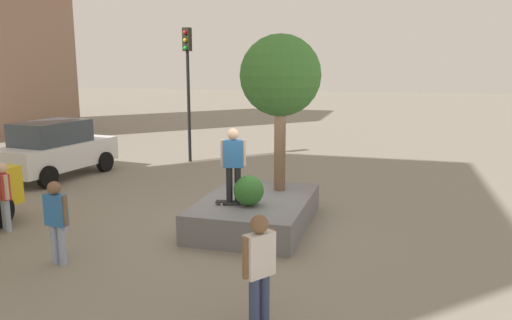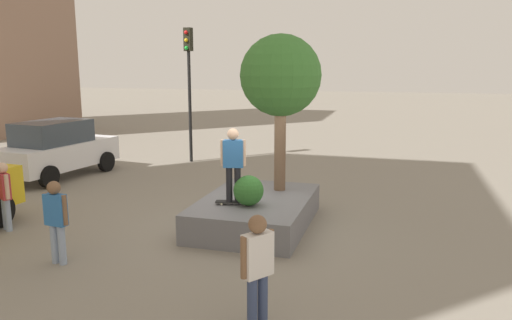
{
  "view_description": "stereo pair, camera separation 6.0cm",
  "coord_description": "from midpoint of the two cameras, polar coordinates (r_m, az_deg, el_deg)",
  "views": [
    {
      "loc": [
        -10.45,
        -3.28,
        3.7
      ],
      "look_at": [
        0.19,
        -0.25,
        1.56
      ],
      "focal_mm": 34.61,
      "sensor_mm": 36.0,
      "label": 1
    },
    {
      "loc": [
        -10.44,
        -3.34,
        3.7
      ],
      "look_at": [
        0.19,
        -0.25,
        1.56
      ],
      "focal_mm": 34.61,
      "sensor_mm": 36.0,
      "label": 2
    }
  ],
  "objects": [
    {
      "name": "traffic_light_corner",
      "position": [
        18.97,
        -7.67,
        9.99
      ],
      "size": [
        0.36,
        0.31,
        5.04
      ],
      "color": "black",
      "rests_on": "ground"
    },
    {
      "name": "police_car",
      "position": [
        17.6,
        -21.91,
        1.22
      ],
      "size": [
        4.25,
        2.3,
        1.89
      ],
      "color": "white",
      "rests_on": "ground"
    },
    {
      "name": "pedestrian_crossing",
      "position": [
        7.0,
        0.43,
        -11.95
      ],
      "size": [
        0.49,
        0.42,
        1.68
      ],
      "color": "navy",
      "rests_on": "ground"
    },
    {
      "name": "skateboard",
      "position": [
        10.95,
        -2.45,
        -4.88
      ],
      "size": [
        0.37,
        0.83,
        0.07
      ],
      "color": "black",
      "rests_on": "planter_ledge"
    },
    {
      "name": "planter_ledge",
      "position": [
        11.56,
        0.15,
        -5.98
      ],
      "size": [
        3.55,
        2.41,
        0.66
      ],
      "primitive_type": "cube",
      "color": "slate",
      "rests_on": "ground"
    },
    {
      "name": "plaza_tree",
      "position": [
        11.85,
        3.01,
        9.55
      ],
      "size": [
        1.94,
        1.94,
        3.77
      ],
      "color": "brown",
      "rests_on": "planter_ledge"
    },
    {
      "name": "bystander_watching",
      "position": [
        9.92,
        -21.95,
        -6.08
      ],
      "size": [
        0.25,
        0.54,
        1.6
      ],
      "color": "#8C9EB7",
      "rests_on": "ground"
    },
    {
      "name": "skateboarder",
      "position": [
        10.73,
        -2.49,
        0.04
      ],
      "size": [
        0.29,
        0.54,
        1.63
      ],
      "color": "black",
      "rests_on": "skateboard"
    },
    {
      "name": "boxwood_shrub",
      "position": [
        10.81,
        -0.71,
        -3.55
      ],
      "size": [
        0.67,
        0.67,
        0.67
      ],
      "primitive_type": "sphere",
      "color": "#2D6628",
      "rests_on": "planter_ledge"
    },
    {
      "name": "passerby_with_bag",
      "position": [
        12.4,
        -26.95,
        -3.27
      ],
      "size": [
        0.37,
        0.47,
        1.57
      ],
      "color": "#8C9EB7",
      "rests_on": "ground"
    },
    {
      "name": "ground_plane",
      "position": [
        11.56,
        -1.3,
        -7.69
      ],
      "size": [
        120.0,
        120.0,
        0.0
      ],
      "primitive_type": "plane",
      "color": "gray"
    }
  ]
}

